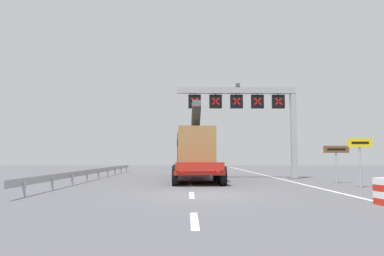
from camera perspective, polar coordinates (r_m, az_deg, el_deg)
The scene contains 8 objects.
ground at distance 15.41m, azimuth 1.45°, elevation -10.52°, with size 112.00×112.00×0.00m, color #5B5B60.
lane_markings at distance 33.95m, azimuth -0.39°, elevation -7.26°, with size 0.20×51.80×0.01m.
edge_line_right at distance 28.18m, azimuth 13.33°, elevation -7.69°, with size 0.20×63.00×0.01m, color silver.
overhead_lane_gantry at distance 27.89m, azimuth 9.45°, elevation 3.37°, with size 9.19×0.90×7.15m.
heavy_haul_truck_red at distance 27.85m, azimuth 0.29°, elevation -3.76°, with size 3.28×14.11×5.30m.
exit_sign_yellow at distance 21.10m, azimuth 24.78°, elevation -3.31°, with size 1.28×0.15×2.58m.
tourist_info_sign_brown at distance 24.02m, azimuth 21.62°, elevation -3.89°, with size 1.58×0.15×2.29m.
guardrail_left at distance 27.91m, azimuth -14.51°, elevation -6.56°, with size 0.13×27.55×0.76m.
Camera 1 is at (-0.56, -15.31, 1.60)m, focal length 34.12 mm.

